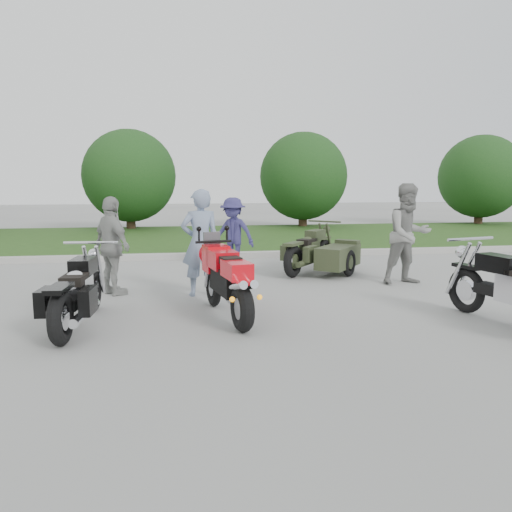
{
  "coord_description": "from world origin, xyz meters",
  "views": [
    {
      "loc": [
        -1.19,
        -6.76,
        1.95
      ],
      "look_at": [
        0.03,
        0.91,
        0.8
      ],
      "focal_mm": 35.0,
      "sensor_mm": 36.0,
      "label": 1
    }
  ],
  "objects": [
    {
      "name": "person_denim",
      "position": [
        0.06,
        4.48,
        0.81
      ],
      "size": [
        1.2,
        1.06,
        1.61
      ],
      "primitive_type": "imported",
      "rotation": [
        0.0,
        0.0,
        -0.57
      ],
      "color": "navy",
      "rests_on": "ground"
    },
    {
      "name": "person_back",
      "position": [
        -2.31,
        2.08,
        0.86
      ],
      "size": [
        0.93,
        1.06,
        1.72
      ],
      "primitive_type": "imported",
      "rotation": [
        0.0,
        0.0,
        2.2
      ],
      "color": "#989A94",
      "rests_on": "ground"
    },
    {
      "name": "grass_strip",
      "position": [
        0.0,
        10.15,
        0.07
      ],
      "size": [
        60.0,
        8.0,
        0.14
      ],
      "primitive_type": "cube",
      "color": "#376121",
      "rests_on": "ground"
    },
    {
      "name": "tree_mid_right",
      "position": [
        4.0,
        13.5,
        2.19
      ],
      "size": [
        3.6,
        3.6,
        4.0
      ],
      "color": "#3F2B1C",
      "rests_on": "ground"
    },
    {
      "name": "ground",
      "position": [
        0.0,
        0.0,
        0.0
      ],
      "size": [
        80.0,
        80.0,
        0.0
      ],
      "primitive_type": "plane",
      "color": "#A2A19C",
      "rests_on": "ground"
    },
    {
      "name": "person_grey",
      "position": [
        3.19,
        2.18,
        0.97
      ],
      "size": [
        1.04,
        0.86,
        1.93
      ],
      "primitive_type": "imported",
      "rotation": [
        0.0,
        0.0,
        0.15
      ],
      "color": "gray",
      "rests_on": "ground"
    },
    {
      "name": "curb",
      "position": [
        0.0,
        6.0,
        0.07
      ],
      "size": [
        60.0,
        0.3,
        0.15
      ],
      "primitive_type": "cube",
      "color": "#A8A59E",
      "rests_on": "ground"
    },
    {
      "name": "person_stripe",
      "position": [
        -0.8,
        1.79,
        0.92
      ],
      "size": [
        0.73,
        0.54,
        1.84
      ],
      "primitive_type": "imported",
      "rotation": [
        0.0,
        0.0,
        3.3
      ],
      "color": "#7D8DAA",
      "rests_on": "ground"
    },
    {
      "name": "cruiser_sidecar",
      "position": [
        1.93,
        3.43,
        0.42
      ],
      "size": [
        1.91,
        2.13,
        0.89
      ],
      "rotation": [
        0.0,
        0.0,
        -0.68
      ],
      "color": "black",
      "rests_on": "ground"
    },
    {
      "name": "sportbike_red",
      "position": [
        -0.5,
        0.22,
        0.59
      ],
      "size": [
        0.63,
        2.09,
        1.0
      ],
      "rotation": [
        0.0,
        0.0,
        0.19
      ],
      "color": "black",
      "rests_on": "ground"
    },
    {
      "name": "tree_mid_left",
      "position": [
        -3.0,
        13.5,
        2.19
      ],
      "size": [
        3.6,
        3.6,
        4.0
      ],
      "color": "#3F2B1C",
      "rests_on": "ground"
    },
    {
      "name": "tree_far_right",
      "position": [
        12.0,
        13.5,
        2.19
      ],
      "size": [
        3.6,
        3.6,
        4.0
      ],
      "color": "#3F2B1C",
      "rests_on": "ground"
    },
    {
      "name": "cruiser_left",
      "position": [
        -2.53,
        0.06,
        0.46
      ],
      "size": [
        0.44,
        2.33,
        0.89
      ],
      "rotation": [
        0.0,
        0.0,
        -0.07
      ],
      "color": "black",
      "rests_on": "ground"
    }
  ]
}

